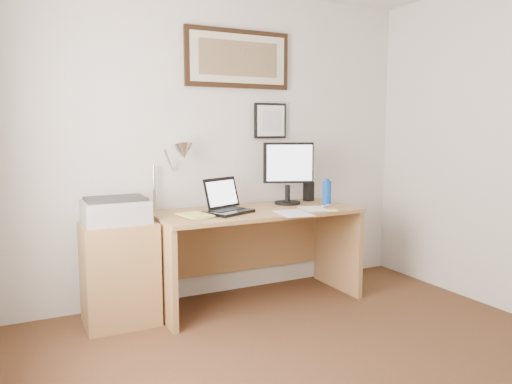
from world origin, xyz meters
TOP-DOWN VIEW (x-y plane):
  - wall_back at (0.00, 2.00)m, footprint 3.50×0.02m
  - side_cabinet at (-0.92, 1.68)m, footprint 0.50×0.40m
  - water_bottle at (0.76, 1.56)m, footprint 0.07×0.07m
  - bottle_cap at (0.76, 1.56)m, footprint 0.04×0.04m
  - speaker at (0.77, 1.86)m, footprint 0.09×0.08m
  - paper_sheet_a at (0.32, 1.36)m, footprint 0.28×0.36m
  - paper_sheet_b at (0.56, 1.46)m, footprint 0.24×0.30m
  - sticky_pad at (0.64, 1.30)m, footprint 0.10×0.10m
  - marker_pen at (0.74, 1.52)m, footprint 0.14×0.06m
  - book at (-0.49, 1.54)m, footprint 0.23×0.29m
  - desk at (0.15, 1.72)m, footprint 1.60×0.70m
  - laptop at (-0.12, 1.63)m, footprint 0.41×0.41m
  - lcd_monitor at (0.52, 1.77)m, footprint 0.40×0.22m
  - printer at (-0.93, 1.69)m, footprint 0.44×0.34m
  - desk_lamp at (-0.41, 1.81)m, footprint 0.29×0.27m
  - picture_large at (0.15, 1.97)m, footprint 0.92×0.04m
  - picture_small at (0.45, 1.97)m, footprint 0.30×0.03m

SIDE VIEW (x-z plane):
  - side_cabinet at x=-0.92m, z-range 0.00..0.73m
  - desk at x=0.15m, z-range 0.14..0.89m
  - paper_sheet_a at x=0.32m, z-range 0.75..0.75m
  - paper_sheet_b at x=0.56m, z-range 0.75..0.75m
  - sticky_pad at x=0.64m, z-range 0.75..0.76m
  - marker_pen at x=0.74m, z-range 0.75..0.77m
  - book at x=-0.49m, z-range 0.75..0.77m
  - laptop at x=-0.12m, z-range 0.68..0.94m
  - printer at x=-0.93m, z-range 0.73..0.91m
  - speaker at x=0.77m, z-range 0.75..0.92m
  - water_bottle at x=0.76m, z-range 0.75..0.95m
  - bottle_cap at x=0.76m, z-range 0.95..0.97m
  - lcd_monitor at x=0.52m, z-range 0.78..1.30m
  - desk_lamp at x=-0.41m, z-range 0.92..1.45m
  - wall_back at x=0.00m, z-range 0.00..2.50m
  - picture_small at x=0.45m, z-range 1.30..1.60m
  - picture_large at x=0.15m, z-range 1.72..2.19m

